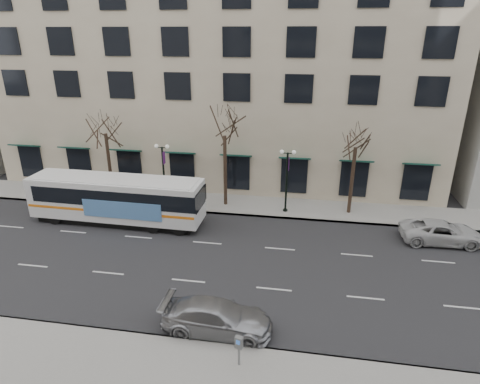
% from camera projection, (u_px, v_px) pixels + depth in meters
% --- Properties ---
extents(ground, '(160.00, 160.00, 0.00)m').
position_uv_depth(ground, '(199.00, 260.00, 25.46)').
color(ground, black).
rests_on(ground, ground).
extents(sidewalk_far, '(80.00, 4.00, 0.15)m').
position_uv_depth(sidewalk_far, '(286.00, 208.00, 32.92)').
color(sidewalk_far, gray).
rests_on(sidewalk_far, ground).
extents(building_hotel, '(40.00, 20.00, 24.00)m').
position_uv_depth(building_hotel, '(228.00, 48.00, 40.58)').
color(building_hotel, tan).
rests_on(building_hotel, ground).
extents(tree_far_left, '(3.60, 3.60, 8.34)m').
position_uv_depth(tree_far_left, '(104.00, 122.00, 32.57)').
color(tree_far_left, black).
rests_on(tree_far_left, ground).
extents(tree_far_mid, '(3.60, 3.60, 8.55)m').
position_uv_depth(tree_far_mid, '(224.00, 124.00, 30.97)').
color(tree_far_mid, black).
rests_on(tree_far_mid, ground).
extents(tree_far_right, '(3.60, 3.60, 8.06)m').
position_uv_depth(tree_far_right, '(357.00, 135.00, 29.63)').
color(tree_far_right, black).
rests_on(tree_far_right, ground).
extents(lamp_post_left, '(1.22, 0.45, 5.21)m').
position_uv_depth(lamp_post_left, '(164.00, 171.00, 32.64)').
color(lamp_post_left, black).
rests_on(lamp_post_left, ground).
extents(lamp_post_right, '(1.22, 0.45, 5.21)m').
position_uv_depth(lamp_post_right, '(287.00, 178.00, 31.13)').
color(lamp_post_right, black).
rests_on(lamp_post_right, ground).
extents(city_bus, '(13.14, 3.14, 3.55)m').
position_uv_depth(city_bus, '(118.00, 198.00, 29.94)').
color(city_bus, white).
rests_on(city_bus, ground).
extents(silver_car, '(5.39, 2.27, 1.55)m').
position_uv_depth(silver_car, '(217.00, 317.00, 19.18)').
color(silver_car, '#9C9DA3').
rests_on(silver_car, ground).
extents(white_pickup, '(5.49, 2.67, 1.50)m').
position_uv_depth(white_pickup, '(442.00, 232.00, 27.43)').
color(white_pickup, '#BDBDBD').
rests_on(white_pickup, ground).
extents(pay_station, '(0.36, 0.28, 1.47)m').
position_uv_depth(pay_station, '(239.00, 345.00, 16.88)').
color(pay_station, slate).
rests_on(pay_station, sidewalk_near).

